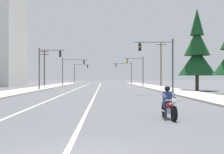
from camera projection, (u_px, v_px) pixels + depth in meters
name	position (u px, v px, depth m)	size (l,w,h in m)	color
lane_stripe_center	(98.00, 88.00, 51.55)	(0.16, 100.00, 0.01)	beige
lane_stripe_left	(78.00, 88.00, 51.45)	(0.16, 100.00, 0.01)	beige
sidewalk_kerb_right	(164.00, 89.00, 46.85)	(4.40, 110.00, 0.14)	#ADA89E
sidewalk_kerb_left	(34.00, 89.00, 46.26)	(4.40, 110.00, 0.14)	#ADA89E
motorcycle_with_rider	(169.00, 105.00, 13.19)	(0.70, 2.19, 1.46)	black
traffic_signal_near_right	(162.00, 58.00, 33.05)	(4.44, 0.37, 6.20)	#47474C
traffic_signal_near_left	(46.00, 63.00, 42.90)	(3.70, 0.37, 6.20)	#47474C
traffic_signal_mid_right	(138.00, 67.00, 60.81)	(3.94, 0.37, 6.20)	#47474C
traffic_signal_mid_left	(70.00, 67.00, 65.29)	(5.63, 0.53, 6.20)	#47474C
traffic_signal_far_right	(126.00, 70.00, 82.67)	(5.22, 0.47, 6.20)	#47474C
traffic_signal_far_left	(79.00, 70.00, 90.74)	(4.88, 0.37, 6.20)	#47474C
utility_pole_right_far	(161.00, 64.00, 62.96)	(2.25, 0.26, 9.29)	brown
utility_pole_left_far	(44.00, 66.00, 67.77)	(1.97, 0.26, 8.24)	#4C3828
conifer_tree_right_verge_far	(197.00, 53.00, 41.29)	(5.26, 5.26, 11.57)	#423023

